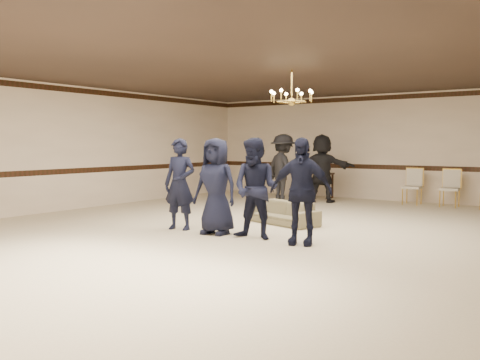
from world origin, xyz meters
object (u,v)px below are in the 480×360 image
object	(u,v)px
boy_a	(180,184)
adult_left	(283,168)
boy_d	(301,191)
console_table	(318,185)
adult_mid	(322,168)
chandelier	(292,86)
banquet_chair_left	(412,187)
boy_c	(256,189)
settee	(283,213)
banquet_chair_mid	(450,189)
boy_b	(216,186)

from	to	relation	value
boy_a	adult_left	world-z (taller)	adult_left
boy_d	console_table	xyz separation A→B (m)	(-3.18, 7.08, -0.51)
adult_mid	console_table	bearing A→B (deg)	-73.31
adult_left	adult_mid	size ratio (longest dim) A/B	1.00
chandelier	banquet_chair_left	size ratio (longest dim) A/B	0.94
banquet_chair_left	console_table	distance (m)	3.01
boy_c	settee	xyz separation A→B (m)	(-0.47, 1.78, -0.66)
adult_left	console_table	distance (m)	1.90
boy_c	settee	world-z (taller)	boy_c
adult_mid	banquet_chair_left	bearing A→B (deg)	-173.92
chandelier	banquet_chair_mid	distance (m)	6.10
chandelier	settee	bearing A→B (deg)	148.05
boy_c	settee	bearing A→B (deg)	97.76
adult_mid	banquet_chair_mid	xyz separation A→B (m)	(3.34, 0.89, -0.49)
boy_c	banquet_chair_left	bearing A→B (deg)	76.92
adult_mid	banquet_chair_left	xyz separation A→B (m)	(2.34, 0.89, -0.49)
boy_c	boy_a	bearing A→B (deg)	172.92
boy_a	settee	bearing A→B (deg)	41.40
boy_a	banquet_chair_left	size ratio (longest dim) A/B	1.80
boy_a	banquet_chair_left	bearing A→B (deg)	58.00
banquet_chair_left	adult_left	bearing A→B (deg)	-157.27
adult_left	adult_mid	xyz separation A→B (m)	(0.90, 0.70, 0.00)
boy_a	boy_d	xyz separation A→B (m)	(2.70, 0.00, 0.00)
chandelier	adult_mid	xyz separation A→B (m)	(-1.43, 4.40, -1.89)
boy_a	boy_c	xyz separation A→B (m)	(1.80, 0.00, 0.00)
boy_c	adult_mid	bearing A→B (deg)	97.98
settee	banquet_chair_left	bearing A→B (deg)	93.60
settee	banquet_chair_mid	xyz separation A→B (m)	(2.20, 5.11, 0.26)
chandelier	boy_d	size ratio (longest dim) A/B	0.52
boy_d	console_table	distance (m)	7.78
adult_left	banquet_chair_left	world-z (taller)	adult_left
boy_c	settee	distance (m)	1.96
chandelier	boy_d	bearing A→B (deg)	-55.94
console_table	banquet_chair_left	bearing A→B (deg)	-4.93
boy_d	banquet_chair_mid	xyz separation A→B (m)	(0.82, 6.88, -0.40)
adult_left	boy_c	bearing A→B (deg)	140.69
boy_c	console_table	bearing A→B (deg)	100.73
boy_b	settee	bearing A→B (deg)	70.31
boy_b	adult_mid	world-z (taller)	adult_mid
adult_left	chandelier	bearing A→B (deg)	147.54
settee	banquet_chair_mid	distance (m)	5.56
chandelier	console_table	bearing A→B (deg)	110.91
boy_a	boy_b	xyz separation A→B (m)	(0.90, 0.00, 0.00)
boy_c	console_table	world-z (taller)	boy_c
adult_left	adult_mid	world-z (taller)	same
adult_left	adult_mid	distance (m)	1.14
adult_mid	settee	bearing A→B (deg)	90.46
adult_mid	banquet_chair_left	world-z (taller)	adult_mid
chandelier	boy_a	bearing A→B (deg)	-135.38
boy_b	banquet_chair_left	world-z (taller)	boy_b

